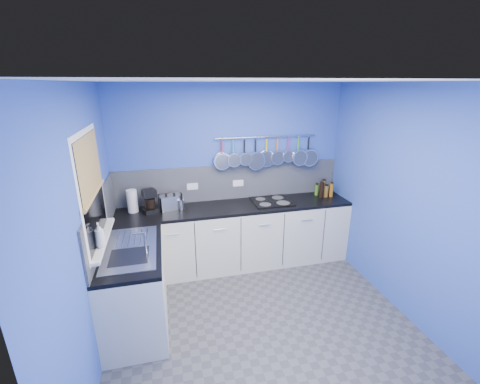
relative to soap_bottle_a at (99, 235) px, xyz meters
name	(u,v)px	position (x,y,z in m)	size (l,w,h in m)	color
floor	(260,320)	(1.53, -0.10, -1.18)	(3.20, 3.00, 0.02)	#47474C
ceiling	(267,80)	(1.53, -0.10, 1.34)	(3.20, 3.00, 0.02)	white
wall_back	(231,175)	(1.53, 1.41, 0.08)	(3.20, 0.02, 2.50)	#3250B3
wall_front	(347,321)	(1.53, -1.61, 0.08)	(3.20, 0.02, 2.50)	#3250B3
wall_left	(86,233)	(-0.08, -0.10, 0.08)	(0.02, 3.00, 2.50)	#3250B3
wall_right	(403,202)	(3.14, -0.10, 0.08)	(0.02, 3.00, 2.50)	#3250B3
backsplash_back	(231,182)	(1.53, 1.38, -0.02)	(3.20, 0.02, 0.50)	slate
backsplash_left	(102,217)	(-0.06, 0.50, -0.02)	(0.02, 1.80, 0.50)	slate
cabinet_run_back	(236,237)	(1.53, 1.10, -0.74)	(3.20, 0.60, 0.86)	beige
worktop_back	(236,207)	(1.53, 1.10, -0.29)	(3.20, 0.60, 0.04)	black
cabinet_run_left	(136,287)	(0.23, 0.20, -0.74)	(0.60, 1.20, 0.86)	beige
worktop_left	(131,250)	(0.23, 0.20, -0.29)	(0.60, 1.20, 0.04)	black
window_frame	(92,189)	(-0.05, 0.20, 0.38)	(0.01, 1.00, 1.10)	white
window_glass	(92,189)	(-0.04, 0.20, 0.38)	(0.01, 0.90, 1.00)	black
bamboo_blind	(90,166)	(-0.03, 0.20, 0.61)	(0.01, 0.90, 0.55)	tan
window_sill	(103,239)	(-0.02, 0.20, -0.13)	(0.10, 0.98, 0.03)	white
sink_unit	(131,248)	(0.23, 0.20, -0.27)	(0.50, 0.95, 0.01)	silver
mixer_tap	(145,243)	(0.39, 0.02, -0.14)	(0.12, 0.08, 0.26)	silver
socket_left	(192,187)	(0.98, 1.37, -0.04)	(0.15, 0.01, 0.09)	white
socket_right	(238,183)	(1.63, 1.37, -0.04)	(0.15, 0.01, 0.09)	white
pot_rail	(267,137)	(2.03, 1.35, 0.61)	(0.02, 0.02, 1.45)	silver
soap_bottle_a	(99,235)	(0.00, 0.00, 0.00)	(0.09, 0.09, 0.24)	white
soap_bottle_b	(101,236)	(0.00, 0.06, -0.03)	(0.08, 0.08, 0.17)	white
paper_towel	(132,201)	(0.19, 1.20, -0.12)	(0.13, 0.13, 0.29)	white
coffee_maker	(150,201)	(0.41, 1.14, -0.12)	(0.17, 0.19, 0.30)	black
toaster	(171,202)	(0.67, 1.20, -0.18)	(0.29, 0.17, 0.19)	silver
canister	(181,204)	(0.80, 1.15, -0.20)	(0.09, 0.09, 0.13)	silver
hob	(272,201)	(2.06, 1.12, -0.26)	(0.54, 0.47, 0.01)	black
pan_0	(222,154)	(1.40, 1.34, 0.40)	(0.23, 0.07, 0.42)	silver
pan_1	(233,152)	(1.55, 1.34, 0.42)	(0.19, 0.11, 0.38)	silver
pan_2	(244,151)	(1.71, 1.34, 0.42)	(0.18, 0.11, 0.37)	silver
pan_3	(255,153)	(1.87, 1.34, 0.39)	(0.26, 0.09, 0.45)	silver
pan_4	(266,152)	(2.03, 1.34, 0.40)	(0.23, 0.06, 0.42)	silver
pan_5	(277,151)	(2.19, 1.34, 0.41)	(0.21, 0.07, 0.40)	silver
pan_6	(288,149)	(2.35, 1.34, 0.43)	(0.18, 0.09, 0.37)	silver
pan_7	(298,150)	(2.51, 1.34, 0.40)	(0.22, 0.12, 0.41)	silver
pan_8	(308,150)	(2.67, 1.34, 0.39)	(0.25, 0.12, 0.44)	silver
condiment_0	(329,191)	(2.99, 1.21, -0.21)	(0.07, 0.07, 0.12)	#4C190C
condiment_1	(323,188)	(2.89, 1.20, -0.15)	(0.07, 0.07, 0.23)	brown
condiment_2	(317,190)	(2.80, 1.23, -0.19)	(0.05, 0.05, 0.16)	#3F721E
condiment_3	(331,190)	(2.97, 1.12, -0.17)	(0.05, 0.05, 0.20)	#8C5914
condiment_4	(326,191)	(2.90, 1.14, -0.19)	(0.06, 0.06, 0.17)	brown
condiment_5	(321,190)	(2.82, 1.13, -0.16)	(0.07, 0.07, 0.22)	black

